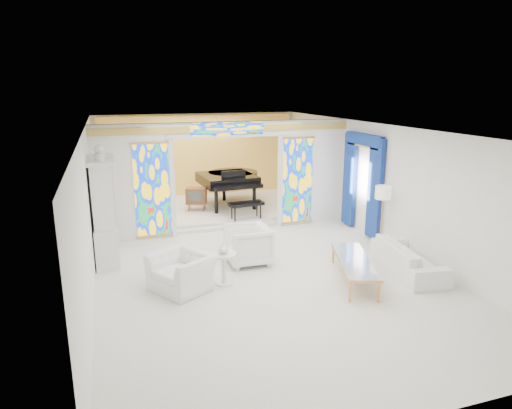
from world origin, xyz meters
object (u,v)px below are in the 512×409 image
object	(u,v)px
china_cabinet	(105,212)
tv_console	(196,196)
coffee_table	(354,261)
armchair_right	(248,245)
sofa	(409,258)
armchair_left	(182,272)
grand_piano	(230,179)

from	to	relation	value
china_cabinet	tv_console	bearing A→B (deg)	49.41
coffee_table	armchair_right	bearing A→B (deg)	138.00
sofa	china_cabinet	bearing A→B (deg)	75.66
china_cabinet	armchair_right	bearing A→B (deg)	-20.85
sofa	tv_console	world-z (taller)	tv_console
armchair_left	coffee_table	bearing A→B (deg)	47.05
armchair_right	sofa	bearing A→B (deg)	65.69
tv_console	grand_piano	bearing A→B (deg)	38.34
armchair_right	sofa	distance (m)	3.51
armchair_right	coffee_table	distance (m)	2.40
grand_piano	tv_console	xyz separation A→B (m)	(-1.21, -0.41, -0.38)
china_cabinet	tv_console	distance (m)	4.13
coffee_table	tv_console	world-z (taller)	tv_console
armchair_left	tv_console	distance (m)	5.33
coffee_table	armchair_left	bearing A→B (deg)	168.42
coffee_table	tv_console	size ratio (longest dim) A/B	3.08
grand_piano	tv_console	bearing A→B (deg)	-165.20
china_cabinet	sofa	distance (m)	6.78
china_cabinet	coffee_table	xyz separation A→B (m)	(4.80, -2.75, -0.74)
armchair_left	tv_console	size ratio (longest dim) A/B	1.57
china_cabinet	sofa	xyz separation A→B (m)	(6.17, -2.69, -0.86)
grand_piano	tv_console	size ratio (longest dim) A/B	4.48
grand_piano	sofa	bearing A→B (deg)	-73.82
china_cabinet	sofa	size ratio (longest dim) A/B	1.27
tv_console	sofa	bearing A→B (deg)	-39.44
china_cabinet	sofa	world-z (taller)	china_cabinet
armchair_left	armchair_right	bearing A→B (deg)	87.43
armchair_right	sofa	xyz separation A→B (m)	(3.16, -1.54, -0.12)
china_cabinet	grand_piano	xyz separation A→B (m)	(3.87, 3.52, -0.15)
china_cabinet	armchair_left	size ratio (longest dim) A/B	2.44
china_cabinet	armchair_left	bearing A→B (deg)	-56.36
armchair_right	grand_piano	distance (m)	4.78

